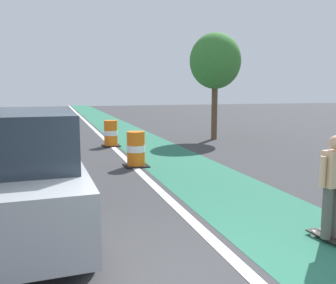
% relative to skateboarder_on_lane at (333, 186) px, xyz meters
% --- Properties ---
extents(ground_plane, '(100.00, 100.00, 0.00)m').
position_rel_skateboarder_on_lane_xyz_m(ground_plane, '(-2.63, -0.48, -0.91)').
color(ground_plane, '#38383A').
extents(bike_lane_strip, '(2.50, 80.00, 0.01)m').
position_rel_skateboarder_on_lane_xyz_m(bike_lane_strip, '(-0.23, 11.52, -0.91)').
color(bike_lane_strip, '#286B51').
rests_on(bike_lane_strip, ground).
extents(lane_divider_stripe, '(0.20, 80.00, 0.01)m').
position_rel_skateboarder_on_lane_xyz_m(lane_divider_stripe, '(-1.73, 11.52, -0.91)').
color(lane_divider_stripe, silver).
rests_on(lane_divider_stripe, ground).
extents(skateboarder_on_lane, '(0.57, 0.82, 1.69)m').
position_rel_skateboarder_on_lane_xyz_m(skateboarder_on_lane, '(0.00, 0.00, 0.00)').
color(skateboarder_on_lane, black).
rests_on(skateboarder_on_lane, ground).
extents(parked_suv_nearest, '(2.02, 4.65, 2.04)m').
position_rel_skateboarder_on_lane_xyz_m(parked_suv_nearest, '(-4.59, 1.77, 0.12)').
color(parked_suv_nearest, '#9EA0A5').
rests_on(parked_suv_nearest, ground).
extents(traffic_barrel_front, '(0.73, 0.73, 1.09)m').
position_rel_skateboarder_on_lane_xyz_m(traffic_barrel_front, '(-1.65, 6.52, -0.38)').
color(traffic_barrel_front, orange).
rests_on(traffic_barrel_front, ground).
extents(traffic_barrel_mid, '(0.73, 0.73, 1.09)m').
position_rel_skateboarder_on_lane_xyz_m(traffic_barrel_mid, '(-1.76, 10.84, -0.38)').
color(traffic_barrel_mid, orange).
rests_on(traffic_barrel_mid, ground).
extents(street_tree_sidewalk, '(2.40, 2.40, 5.00)m').
position_rel_skateboarder_on_lane_xyz_m(street_tree_sidewalk, '(3.31, 11.55, 2.76)').
color(street_tree_sidewalk, brown).
rests_on(street_tree_sidewalk, ground).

